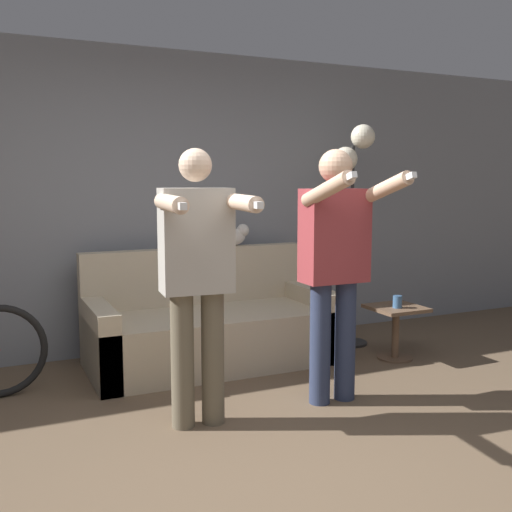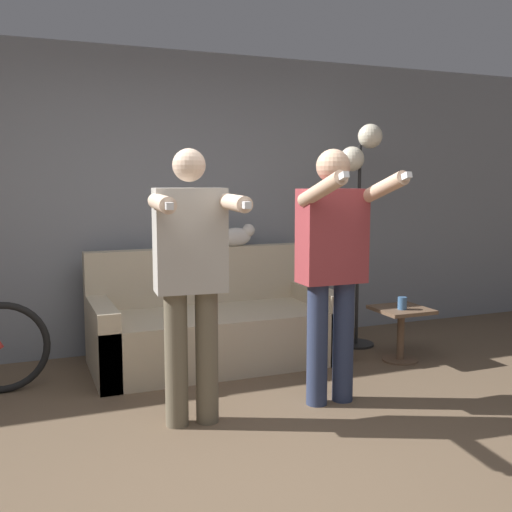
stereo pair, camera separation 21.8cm
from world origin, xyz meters
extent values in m
plane|color=brown|center=(0.00, 0.00, 0.00)|extent=(16.00, 16.00, 0.00)
cube|color=gray|center=(0.00, 2.55, 1.30)|extent=(10.00, 0.05, 2.60)
cube|color=beige|center=(0.37, 1.90, 0.22)|extent=(1.96, 0.90, 0.44)
cube|color=beige|center=(0.37, 2.29, 0.68)|extent=(1.96, 0.14, 0.48)
cube|color=beige|center=(-0.54, 1.90, 0.29)|extent=(0.16, 0.90, 0.58)
cube|color=beige|center=(1.27, 1.90, 0.29)|extent=(0.16, 0.90, 0.58)
cylinder|color=#6B604C|center=(-0.24, 0.81, 0.41)|extent=(0.14, 0.14, 0.83)
cylinder|color=#6B604C|center=(-0.05, 0.79, 0.41)|extent=(0.14, 0.14, 0.83)
cube|color=#B7B2A8|center=(-0.14, 0.80, 1.14)|extent=(0.44, 0.26, 0.62)
sphere|color=beige|center=(-0.14, 0.80, 1.58)|extent=(0.20, 0.20, 0.20)
cylinder|color=beige|center=(-0.36, 0.57, 1.37)|extent=(0.13, 0.51, 0.10)
cube|color=white|center=(-0.38, 0.32, 1.36)|extent=(0.05, 0.12, 0.04)
cylinder|color=beige|center=(0.03, 0.53, 1.37)|extent=(0.13, 0.51, 0.10)
cube|color=white|center=(0.01, 0.28, 1.36)|extent=(0.05, 0.12, 0.04)
cylinder|color=#2D3856|center=(0.72, 0.80, 0.41)|extent=(0.14, 0.14, 0.82)
cylinder|color=#2D3856|center=(0.91, 0.80, 0.41)|extent=(0.14, 0.14, 0.82)
cube|color=#9E383D|center=(0.82, 0.80, 1.13)|extent=(0.44, 0.23, 0.62)
sphere|color=#D8AD8C|center=(0.82, 0.80, 1.58)|extent=(0.22, 0.22, 0.22)
cylinder|color=#D8AD8C|center=(0.61, 0.56, 1.43)|extent=(0.10, 0.51, 0.23)
cube|color=white|center=(0.60, 0.32, 1.50)|extent=(0.04, 0.13, 0.07)
cylinder|color=#D8AD8C|center=(1.02, 0.56, 1.43)|extent=(0.10, 0.51, 0.23)
cube|color=white|center=(1.02, 0.32, 1.50)|extent=(0.04, 0.13, 0.07)
ellipsoid|color=silver|center=(0.68, 2.29, 1.00)|extent=(0.29, 0.11, 0.16)
sphere|color=silver|center=(0.80, 2.29, 1.05)|extent=(0.11, 0.11, 0.11)
ellipsoid|color=silver|center=(0.53, 2.30, 0.94)|extent=(0.16, 0.04, 0.04)
cone|color=silver|center=(0.78, 2.27, 1.09)|extent=(0.03, 0.03, 0.03)
cone|color=silver|center=(0.78, 2.31, 1.09)|extent=(0.03, 0.03, 0.03)
cylinder|color=black|center=(1.73, 1.96, 0.01)|extent=(0.32, 0.32, 0.02)
cylinder|color=black|center=(1.73, 1.96, 0.90)|extent=(0.03, 0.03, 1.80)
sphere|color=white|center=(1.83, 1.96, 1.88)|extent=(0.21, 0.21, 0.21)
sphere|color=white|center=(1.65, 1.96, 1.68)|extent=(0.21, 0.21, 0.21)
cylinder|color=brown|center=(1.81, 1.41, 0.01)|extent=(0.29, 0.29, 0.02)
cylinder|color=brown|center=(1.81, 1.41, 0.21)|extent=(0.06, 0.06, 0.42)
cube|color=brown|center=(1.81, 1.41, 0.43)|extent=(0.42, 0.42, 0.03)
cylinder|color=#3D6693|center=(1.78, 1.35, 0.50)|extent=(0.07, 0.07, 0.10)
camera|label=1|loc=(-1.29, -2.55, 1.49)|focal=42.00mm
camera|label=2|loc=(-1.09, -2.63, 1.49)|focal=42.00mm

